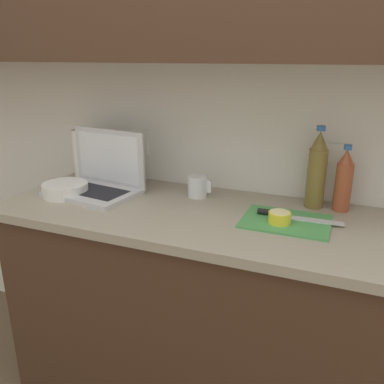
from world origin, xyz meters
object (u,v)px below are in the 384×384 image
Objects in this scene: bottle_green_soda at (344,181)px; paper_towel_roll at (86,154)px; cutting_board at (286,221)px; measuring_cup at (198,186)px; knife at (285,215)px; lemon_half_cut at (279,217)px; bowl_white at (65,189)px; bottle_oil_tall at (317,171)px; laptop at (99,178)px.

bottle_green_soda is 1.08× the size of paper_towel_roll.
bottle_green_soda reaches higher than paper_towel_roll.
bottle_green_soda is at bearing 49.31° from cutting_board.
measuring_cup is at bearing 160.16° from cutting_board.
cutting_board is 0.03m from knife.
lemon_half_cut is at bearing -12.89° from paper_towel_roll.
measuring_cup reaches higher than knife.
bowl_white is (-0.90, -0.02, -0.00)m from lemon_half_cut.
cutting_board is 0.04m from lemon_half_cut.
knife is at bearing -115.65° from bottle_oil_tall.
cutting_board is at bearing -109.78° from bottle_oil_tall.
laptop is at bearing 177.29° from cutting_board.
bowl_white reaches higher than lemon_half_cut.
paper_towel_roll is (-0.97, 0.16, 0.10)m from knife.
laptop is 0.15m from bowl_white.
knife is 1.19× the size of bottle_green_soda.
bottle_oil_tall is (-0.10, -0.00, 0.03)m from bottle_green_soda.
knife is at bearing -16.57° from measuring_cup.
knife is 0.91m from bowl_white.
measuring_cup is (-0.39, 0.14, 0.04)m from cutting_board.
bottle_green_soda is at bearing 17.49° from laptop.
measuring_cup reaches higher than cutting_board.
laptop is 0.81m from cutting_board.
bottle_oil_tall is at bearing 7.18° from measuring_cup.
bottle_green_soda is at bearing 5.91° from measuring_cup.
bottle_oil_tall is 1.03m from bowl_white.
paper_towel_roll is at bearing 146.83° from laptop.
laptop is 1.32× the size of cutting_board.
lemon_half_cut is at bearing 1.36° from bowl_white.
measuring_cup reaches higher than bowl_white.
knife is 0.96× the size of bottle_oil_tall.
lemon_half_cut is at bearing 3.17° from laptop.
laptop is 5.16× the size of lemon_half_cut.
bottle_green_soda is 0.80× the size of bottle_oil_tall.
measuring_cup is (-0.37, 0.17, 0.02)m from lemon_half_cut.
cutting_board is 3.91× the size of lemon_half_cut.
laptop is 0.99m from bottle_green_soda.
knife is (-0.01, 0.03, 0.01)m from cutting_board.
laptop is 2.13× the size of bowl_white.
bowl_white is at bearing -176.82° from cutting_board.
knife is 0.06m from lemon_half_cut.
knife is 3.90× the size of lemon_half_cut.
bottle_oil_tall reaches higher than bowl_white.
bottle_oil_tall is at bearing 68.24° from lemon_half_cut.
laptop reaches higher than bowl_white.
bowl_white is (-1.09, -0.25, -0.09)m from bottle_green_soda.
cutting_board is 0.26m from bottle_oil_tall.
paper_towel_roll is at bearing 169.03° from cutting_board.
bottle_green_soda is 0.10m from bottle_oil_tall.
laptop is 1.32× the size of knife.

